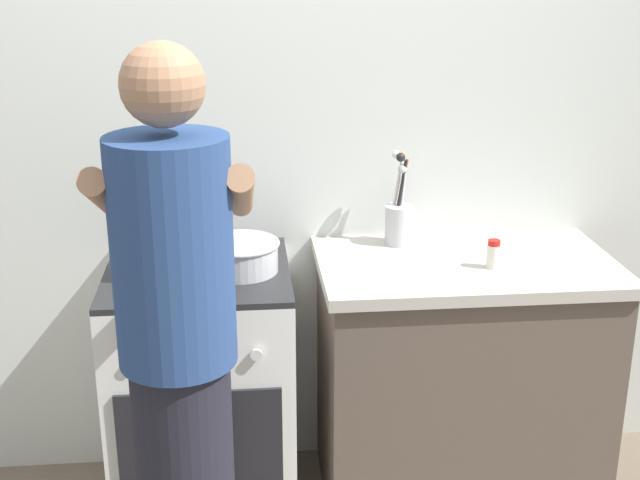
{
  "coord_description": "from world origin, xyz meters",
  "views": [
    {
      "loc": [
        -0.2,
        -2.47,
        1.9
      ],
      "look_at": [
        0.05,
        0.12,
        1.0
      ],
      "focal_mm": 47.74,
      "sensor_mm": 36.0,
      "label": 1
    }
  ],
  "objects_px": {
    "spice_bottle": "(493,254)",
    "person": "(180,373)",
    "stove_range": "(203,392)",
    "pot": "(152,256)",
    "mixing_bowl": "(240,255)",
    "utensil_crock": "(399,218)"
  },
  "relations": [
    {
      "from": "spice_bottle",
      "to": "pot",
      "type": "bearing_deg",
      "value": 178.02
    },
    {
      "from": "spice_bottle",
      "to": "mixing_bowl",
      "type": "bearing_deg",
      "value": 176.33
    },
    {
      "from": "utensil_crock",
      "to": "person",
      "type": "xyz_separation_m",
      "value": [
        -0.72,
        -0.83,
        -0.14
      ]
    },
    {
      "from": "spice_bottle",
      "to": "person",
      "type": "height_order",
      "value": "person"
    },
    {
      "from": "stove_range",
      "to": "utensil_crock",
      "type": "xyz_separation_m",
      "value": [
        0.7,
        0.2,
        0.55
      ]
    },
    {
      "from": "stove_range",
      "to": "mixing_bowl",
      "type": "height_order",
      "value": "mixing_bowl"
    },
    {
      "from": "stove_range",
      "to": "person",
      "type": "xyz_separation_m",
      "value": [
        -0.02,
        -0.63,
        0.41
      ]
    },
    {
      "from": "mixing_bowl",
      "to": "person",
      "type": "height_order",
      "value": "person"
    },
    {
      "from": "stove_range",
      "to": "person",
      "type": "height_order",
      "value": "person"
    },
    {
      "from": "pot",
      "to": "utensil_crock",
      "type": "relative_size",
      "value": 0.77
    },
    {
      "from": "pot",
      "to": "mixing_bowl",
      "type": "bearing_deg",
      "value": 3.02
    },
    {
      "from": "mixing_bowl",
      "to": "spice_bottle",
      "type": "xyz_separation_m",
      "value": [
        0.83,
        -0.05,
        -0.01
      ]
    },
    {
      "from": "spice_bottle",
      "to": "person",
      "type": "xyz_separation_m",
      "value": [
        -0.99,
        -0.56,
        -0.09
      ]
    },
    {
      "from": "stove_range",
      "to": "spice_bottle",
      "type": "height_order",
      "value": "spice_bottle"
    },
    {
      "from": "stove_range",
      "to": "pot",
      "type": "bearing_deg",
      "value": -166.22
    },
    {
      "from": "pot",
      "to": "person",
      "type": "xyz_separation_m",
      "value": [
        0.12,
        -0.6,
        -0.1
      ]
    },
    {
      "from": "mixing_bowl",
      "to": "spice_bottle",
      "type": "relative_size",
      "value": 2.71
    },
    {
      "from": "stove_range",
      "to": "mixing_bowl",
      "type": "xyz_separation_m",
      "value": [
        0.14,
        -0.02,
        0.51
      ]
    },
    {
      "from": "pot",
      "to": "mixing_bowl",
      "type": "distance_m",
      "value": 0.28
    },
    {
      "from": "mixing_bowl",
      "to": "spice_bottle",
      "type": "bearing_deg",
      "value": -3.67
    },
    {
      "from": "pot",
      "to": "person",
      "type": "height_order",
      "value": "person"
    },
    {
      "from": "pot",
      "to": "person",
      "type": "relative_size",
      "value": 0.15
    }
  ]
}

